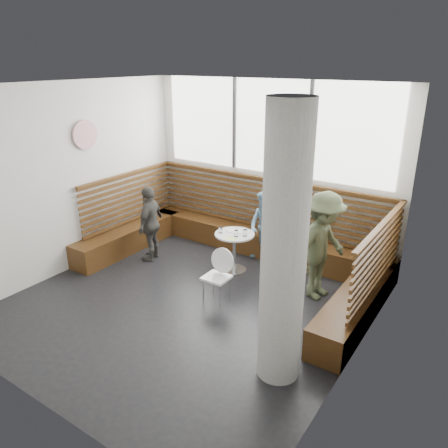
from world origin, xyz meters
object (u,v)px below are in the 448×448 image
Objects in this scene: concrete_column at (284,250)px; cafe_chair at (219,272)px; child_back at (265,228)px; cafe_table at (234,244)px; child_left at (151,223)px; adult_man at (322,246)px.

cafe_chair is (-1.54, 0.99, -1.12)m from concrete_column.
cafe_table is at bearing -101.49° from child_back.
cafe_chair is at bearing -70.86° from cafe_table.
concrete_column reaches higher than cafe_chair.
adult_man is at bearing 81.04° from child_left.
cafe_chair is 0.61× the size of child_back.
child_back is at bearing 91.47° from cafe_chair.
child_back reaches higher than cafe_table.
cafe_chair is 0.48× the size of adult_man.
concrete_column reaches higher than child_left.
concrete_column reaches higher than adult_man.
cafe_table is 0.41× the size of adult_man.
cafe_table is 0.66m from child_back.
cafe_table is 0.50× the size of child_left.
child_left is (-1.88, 0.53, 0.22)m from cafe_chair.
child_back is at bearing 77.57° from adult_man.
adult_man is (1.58, -0.00, 0.35)m from cafe_table.
adult_man reaches higher than child_back.
child_back is (-1.29, 0.56, -0.18)m from adult_man.
child_left is (-3.12, -0.43, -0.15)m from adult_man.
concrete_column is at bearing -33.26° from cafe_chair.
cafe_chair is 1.62m from adult_man.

